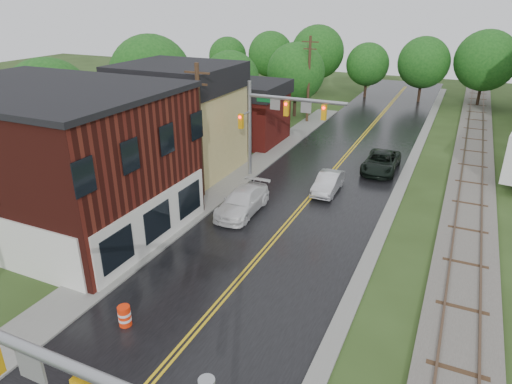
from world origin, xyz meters
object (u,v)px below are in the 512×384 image
Objects in this scene: traffic_signal_far at (276,115)px; utility_pole_b at (200,130)px; construction_barrel at (125,316)px; tree_left_b at (152,79)px; tree_left_c at (231,82)px; tree_left_a at (51,106)px; pickup_white at (243,202)px; tree_left_e at (297,74)px; utility_pole_c at (309,78)px; suv_dark at (381,162)px; brick_building at (52,159)px; sedan_silver at (328,183)px.

utility_pole_b is at bearing -123.68° from traffic_signal_far.
traffic_signal_far is 0.82× the size of utility_pole_b.
traffic_signal_far reaches higher than construction_barrel.
tree_left_c is at bearing 63.44° from tree_left_b.
tree_left_b is at bearing 78.69° from tree_left_a.
tree_left_b is at bearing 161.19° from traffic_signal_far.
tree_left_a is at bearing 175.35° from pickup_white.
utility_pole_b is 23.99m from tree_left_e.
tree_left_b reaches higher than pickup_white.
construction_barrel is (5.98, -36.83, -4.34)m from tree_left_e.
utility_pole_b reaches higher than tree_left_c.
suv_dark is (10.19, -11.89, -3.98)m from utility_pole_c.
brick_building is 2.67× the size of suv_dark.
tree_left_c is 19.29m from suv_dark.
utility_pole_b is 5.47m from pickup_white.
utility_pole_c is 16.16m from suv_dark.
traffic_signal_far is 17.33m from utility_pole_c.
pickup_white is (5.65, -25.00, -4.06)m from tree_left_e.
tree_left_e is at bearing 57.26° from tree_left_b.
sedan_silver is at bearing -8.38° from traffic_signal_far.
tree_left_e is at bearing 105.89° from traffic_signal_far.
sedan_silver is (-2.59, -5.74, -0.07)m from suv_dark.
utility_pole_c is 25.67m from tree_left_a.
traffic_signal_far is at bearing -18.81° from tree_left_b.
tree_left_c reaches higher than suv_dark.
sedan_silver is at bearing -42.73° from tree_left_c.
tree_left_c is at bearing 71.57° from tree_left_a.
tree_left_b is 10.28× the size of construction_barrel.
tree_left_c is 22.10m from pickup_white.
utility_pole_b is 9.65m from sedan_silver.
suv_dark is at bearing 64.76° from sedan_silver.
tree_left_e is (-2.05, 1.90, 0.09)m from utility_pole_c.
tree_left_a is 1.68× the size of pickup_white.
traffic_signal_far is 7.42m from pickup_white.
tree_left_b is 20.09m from sedan_silver.
tree_left_b is (-5.36, 16.90, 1.57)m from brick_building.
tree_left_e is (5.00, 6.00, 0.30)m from tree_left_c.
tree_left_c reaches higher than construction_barrel.
tree_left_c is 20.30m from sedan_silver.
pickup_white is 5.48× the size of construction_barrel.
tree_left_a is at bearing -114.62° from tree_left_e.
tree_left_e is at bearing 99.23° from construction_barrel.
traffic_signal_far is at bearing 56.32° from utility_pole_b.
utility_pole_c is 1.10× the size of tree_left_e.
utility_pole_b is at bearing 106.93° from construction_barrel.
utility_pole_c is at bearing 30.20° from tree_left_c.
traffic_signal_far is 9.54m from suv_dark.
sedan_silver is 17.69m from construction_barrel.
utility_pole_c is at bearing 112.41° from sedan_silver.
tree_left_b is at bearing -132.39° from utility_pole_c.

